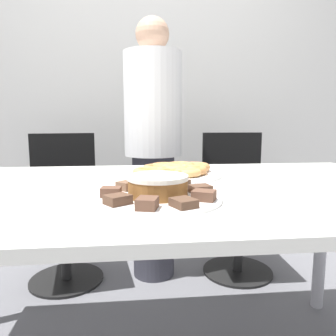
# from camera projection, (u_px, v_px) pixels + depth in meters

# --- Properties ---
(wall_back) EXTENTS (8.00, 0.05, 2.60)m
(wall_back) POSITION_uv_depth(u_px,v_px,m) (144.00, 78.00, 2.58)
(wall_back) COLOR silver
(wall_back) RESTS_ON ground_plane
(table) EXTENTS (1.84, 1.01, 0.75)m
(table) POSITION_uv_depth(u_px,v_px,m) (160.00, 208.00, 1.10)
(table) COLOR silver
(table) RESTS_ON ground_plane
(person_standing) EXTENTS (0.34, 0.34, 1.55)m
(person_standing) POSITION_uv_depth(u_px,v_px,m) (153.00, 146.00, 1.97)
(person_standing) COLOR #383842
(person_standing) RESTS_ON ground_plane
(office_chair_left) EXTENTS (0.50, 0.50, 0.89)m
(office_chair_left) POSITION_uv_depth(u_px,v_px,m) (64.00, 211.00, 1.99)
(office_chair_left) COLOR black
(office_chair_left) RESTS_ON ground_plane
(office_chair_right) EXTENTS (0.45, 0.45, 0.89)m
(office_chair_right) POSITION_uv_depth(u_px,v_px,m) (237.00, 206.00, 2.10)
(office_chair_right) COLOR black
(office_chair_right) RESTS_ON ground_plane
(plate_cake) EXTENTS (0.35, 0.35, 0.01)m
(plate_cake) POSITION_uv_depth(u_px,v_px,m) (158.00, 198.00, 0.90)
(plate_cake) COLOR white
(plate_cake) RESTS_ON table
(plate_donuts) EXTENTS (0.36, 0.36, 0.01)m
(plate_donuts) POSITION_uv_depth(u_px,v_px,m) (175.00, 175.00, 1.28)
(plate_donuts) COLOR white
(plate_donuts) RESTS_ON table
(frosted_cake) EXTENTS (0.17, 0.17, 0.06)m
(frosted_cake) POSITION_uv_depth(u_px,v_px,m) (158.00, 186.00, 0.89)
(frosted_cake) COLOR brown
(frosted_cake) RESTS_ON plate_cake
(lamington_0) EXTENTS (0.07, 0.06, 0.02)m
(lamington_0) POSITION_uv_depth(u_px,v_px,m) (200.00, 189.00, 0.94)
(lamington_0) COLOR #513828
(lamington_0) RESTS_ON plate_cake
(lamington_1) EXTENTS (0.07, 0.08, 0.02)m
(lamington_1) POSITION_uv_depth(u_px,v_px,m) (180.00, 184.00, 1.01)
(lamington_1) COLOR #513828
(lamington_1) RESTS_ON plate_cake
(lamington_2) EXTENTS (0.04, 0.05, 0.02)m
(lamington_2) POSITION_uv_depth(u_px,v_px,m) (152.00, 183.00, 1.02)
(lamington_2) COLOR brown
(lamington_2) RESTS_ON plate_cake
(lamington_3) EXTENTS (0.06, 0.06, 0.03)m
(lamington_3) POSITION_uv_depth(u_px,v_px,m) (126.00, 186.00, 0.98)
(lamington_3) COLOR brown
(lamington_3) RESTS_ON plate_cake
(lamington_4) EXTENTS (0.06, 0.05, 0.03)m
(lamington_4) POSITION_uv_depth(u_px,v_px,m) (111.00, 192.00, 0.90)
(lamington_4) COLOR brown
(lamington_4) RESTS_ON plate_cake
(lamington_5) EXTENTS (0.08, 0.07, 0.02)m
(lamington_5) POSITION_uv_depth(u_px,v_px,m) (118.00, 199.00, 0.81)
(lamington_5) COLOR #513828
(lamington_5) RESTS_ON plate_cake
(lamington_6) EXTENTS (0.06, 0.07, 0.03)m
(lamington_6) POSITION_uv_depth(u_px,v_px,m) (147.00, 203.00, 0.77)
(lamington_6) COLOR brown
(lamington_6) RESTS_ON plate_cake
(lamington_7) EXTENTS (0.07, 0.08, 0.02)m
(lamington_7) POSITION_uv_depth(u_px,v_px,m) (184.00, 203.00, 0.79)
(lamington_7) COLOR #513828
(lamington_7) RESTS_ON plate_cake
(lamington_8) EXTENTS (0.07, 0.07, 0.03)m
(lamington_8) POSITION_uv_depth(u_px,v_px,m) (204.00, 195.00, 0.85)
(lamington_8) COLOR brown
(lamington_8) RESTS_ON plate_cake
(donut_0) EXTENTS (0.11, 0.11, 0.03)m
(donut_0) POSITION_uv_depth(u_px,v_px,m) (175.00, 169.00, 1.28)
(donut_0) COLOR tan
(donut_0) RESTS_ON plate_donuts
(donut_1) EXTENTS (0.12, 0.12, 0.03)m
(donut_1) POSITION_uv_depth(u_px,v_px,m) (191.00, 170.00, 1.26)
(donut_1) COLOR #C68447
(donut_1) RESTS_ON plate_donuts
(donut_2) EXTENTS (0.13, 0.13, 0.03)m
(donut_2) POSITION_uv_depth(u_px,v_px,m) (194.00, 167.00, 1.33)
(donut_2) COLOR #C68447
(donut_2) RESTS_ON plate_donuts
(donut_3) EXTENTS (0.12, 0.12, 0.04)m
(donut_3) POSITION_uv_depth(u_px,v_px,m) (180.00, 167.00, 1.34)
(donut_3) COLOR #D18E4C
(donut_3) RESTS_ON plate_donuts
(donut_4) EXTENTS (0.11, 0.11, 0.03)m
(donut_4) POSITION_uv_depth(u_px,v_px,m) (165.00, 167.00, 1.34)
(donut_4) COLOR #C68447
(donut_4) RESTS_ON plate_donuts
(donut_5) EXTENTS (0.12, 0.12, 0.03)m
(donut_5) POSITION_uv_depth(u_px,v_px,m) (158.00, 169.00, 1.29)
(donut_5) COLOR #C68447
(donut_5) RESTS_ON plate_donuts
(donut_6) EXTENTS (0.12, 0.12, 0.03)m
(donut_6) POSITION_uv_depth(u_px,v_px,m) (149.00, 172.00, 1.21)
(donut_6) COLOR tan
(donut_6) RESTS_ON plate_donuts
(donut_7) EXTENTS (0.10, 0.10, 0.03)m
(donut_7) POSITION_uv_depth(u_px,v_px,m) (171.00, 173.00, 1.20)
(donut_7) COLOR #C68447
(donut_7) RESTS_ON plate_donuts
(donut_8) EXTENTS (0.10, 0.10, 0.03)m
(donut_8) POSITION_uv_depth(u_px,v_px,m) (188.00, 172.00, 1.22)
(donut_8) COLOR tan
(donut_8) RESTS_ON plate_donuts
(napkin) EXTENTS (0.12, 0.11, 0.01)m
(napkin) POSITION_uv_depth(u_px,v_px,m) (305.00, 176.00, 1.26)
(napkin) COLOR white
(napkin) RESTS_ON table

